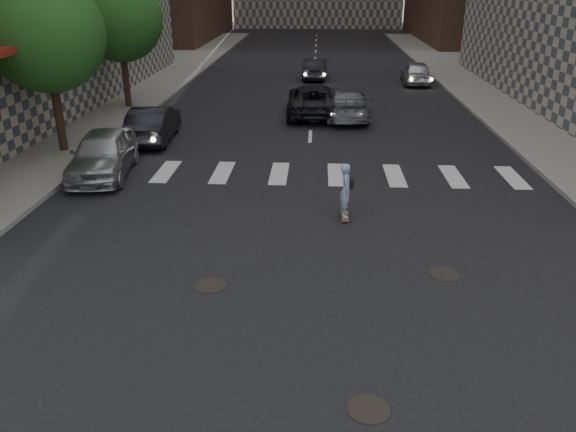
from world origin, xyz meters
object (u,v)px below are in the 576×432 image
(tree_b, at_px, (48,27))
(traffic_car_d, at_px, (416,72))
(traffic_car_c, at_px, (314,100))
(traffic_car_e, at_px, (315,69))
(traffic_car_a, at_px, (153,123))
(tree_c, at_px, (121,14))
(skateboarder, at_px, (346,190))
(traffic_car_b, at_px, (345,103))
(silver_sedan, at_px, (103,153))

(tree_b, distance_m, traffic_car_d, 23.03)
(tree_b, distance_m, traffic_car_c, 12.38)
(traffic_car_e, bearing_deg, traffic_car_a, 69.95)
(traffic_car_d, bearing_deg, tree_c, 29.83)
(tree_c, xyz_separation_m, traffic_car_d, (15.95, 8.14, -3.93))
(skateboarder, relative_size, traffic_car_c, 0.30)
(traffic_car_c, height_order, traffic_car_e, traffic_car_c)
(traffic_car_b, height_order, traffic_car_e, traffic_car_b)
(traffic_car_b, relative_size, traffic_car_e, 1.25)
(traffic_car_a, bearing_deg, silver_sedan, 80.10)
(tree_b, height_order, traffic_car_a, tree_b)
(tree_c, distance_m, traffic_car_c, 10.36)
(silver_sedan, relative_size, traffic_car_e, 1.11)
(tree_c, relative_size, traffic_car_c, 1.21)
(skateboarder, bearing_deg, traffic_car_c, 94.40)
(traffic_car_b, distance_m, traffic_car_c, 1.57)
(tree_c, bearing_deg, traffic_car_b, -8.34)
(traffic_car_a, distance_m, traffic_car_b, 9.26)
(tree_c, height_order, traffic_car_a, tree_c)
(skateboarder, relative_size, silver_sedan, 0.36)
(tree_b, xyz_separation_m, traffic_car_d, (15.95, 16.14, -3.93))
(tree_c, bearing_deg, silver_sedan, -76.96)
(silver_sedan, xyz_separation_m, traffic_car_c, (7.09, 9.46, -0.02))
(traffic_car_d, bearing_deg, traffic_car_e, -10.01)
(traffic_car_a, bearing_deg, tree_b, 28.73)
(tree_c, xyz_separation_m, skateboarder, (10.59, -13.97, -3.80))
(tree_c, relative_size, traffic_car_e, 1.61)
(traffic_car_b, bearing_deg, traffic_car_c, -22.44)
(traffic_car_a, height_order, traffic_car_b, traffic_car_b)
(traffic_car_e, bearing_deg, traffic_car_b, 100.30)
(tree_c, distance_m, silver_sedan, 11.55)
(traffic_car_e, bearing_deg, tree_c, 47.83)
(tree_c, distance_m, traffic_car_a, 7.86)
(tree_c, distance_m, traffic_car_e, 14.09)
(traffic_car_a, xyz_separation_m, traffic_car_b, (8.08, 4.52, 0.01))
(traffic_car_b, bearing_deg, skateboarder, 83.28)
(tree_c, height_order, traffic_car_b, tree_c)
(skateboarder, relative_size, traffic_car_d, 0.38)
(traffic_car_a, distance_m, traffic_car_e, 17.05)
(skateboarder, distance_m, traffic_car_a, 10.94)
(tree_b, distance_m, traffic_car_b, 13.34)
(traffic_car_b, xyz_separation_m, traffic_car_c, (-1.50, 0.48, 0.02))
(traffic_car_b, height_order, traffic_car_d, traffic_car_b)
(skateboarder, distance_m, traffic_car_d, 22.75)
(silver_sedan, xyz_separation_m, traffic_car_a, (0.50, 4.46, -0.04))
(tree_c, height_order, traffic_car_d, tree_c)
(traffic_car_b, bearing_deg, traffic_car_a, 24.57)
(silver_sedan, height_order, traffic_car_a, silver_sedan)
(traffic_car_e, bearing_deg, silver_sedan, 73.31)
(traffic_car_a, relative_size, traffic_car_e, 1.08)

